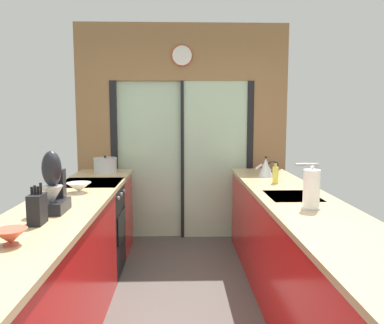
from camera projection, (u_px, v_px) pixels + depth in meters
ground_plane at (184, 302)px, 3.33m from camera, size 5.04×7.60×0.02m
back_wall_unit at (182, 119)px, 4.93m from camera, size 2.64×0.12×2.70m
left_counter_run at (57, 272)px, 2.78m from camera, size 0.62×3.80×0.92m
right_counter_run at (302, 261)px, 3.00m from camera, size 0.62×3.80×0.92m
sink_faucet at (313, 174)px, 3.18m from camera, size 0.19×0.02×0.27m
oven_range at (92, 228)px, 3.89m from camera, size 0.60×0.60×0.92m
mixing_bowl_mid at (10, 237)px, 1.98m from camera, size 0.17×0.17×0.08m
mixing_bowl_far at (79, 187)px, 3.32m from camera, size 0.21×0.21×0.09m
knife_block at (37, 209)px, 2.35m from camera, size 0.08×0.14×0.25m
stand_mixer at (53, 189)px, 2.65m from camera, size 0.17×0.27×0.42m
stock_pot at (105, 165)px, 4.50m from camera, size 0.26×0.26×0.20m
kettle at (266, 167)px, 4.19m from camera, size 0.25×0.16×0.22m
soap_bottle at (275, 174)px, 3.76m from camera, size 0.06×0.06×0.21m
paper_towel_roll at (311, 190)px, 2.73m from camera, size 0.13×0.13×0.31m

